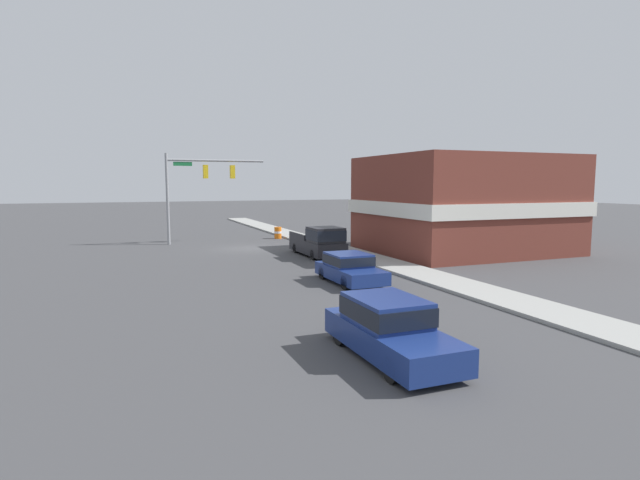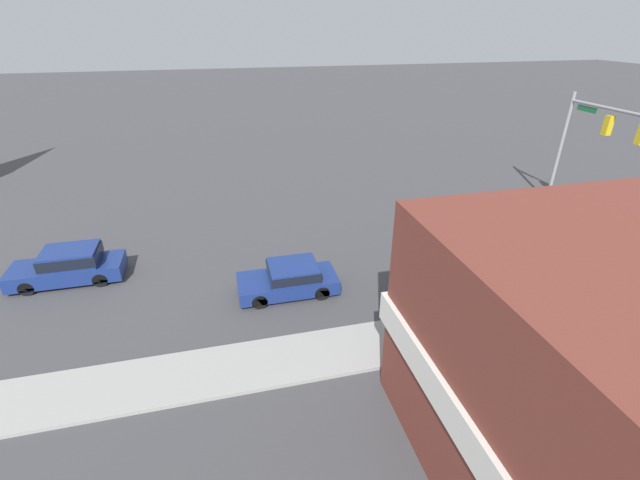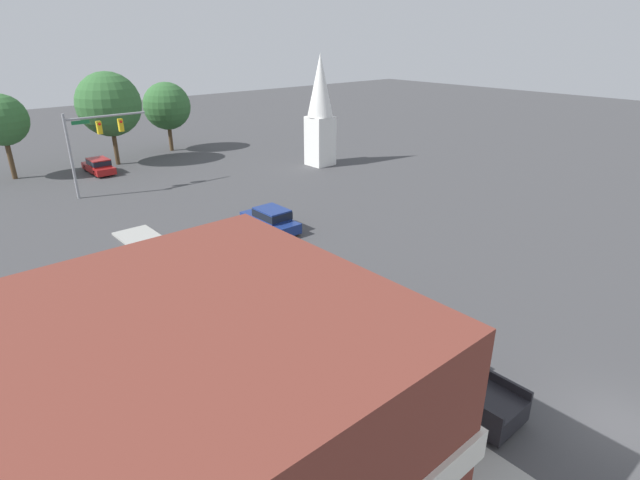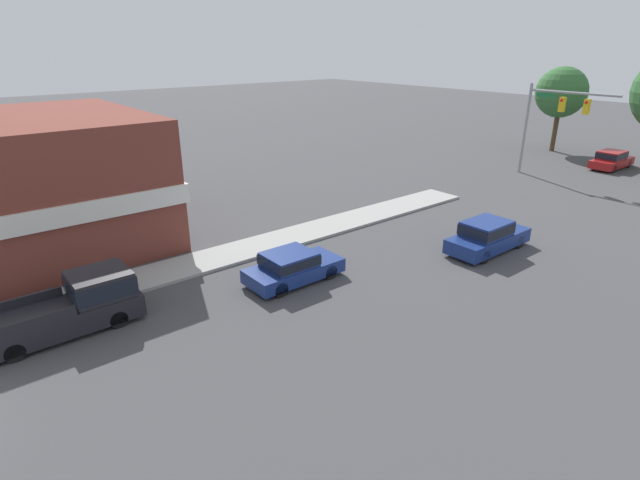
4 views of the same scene
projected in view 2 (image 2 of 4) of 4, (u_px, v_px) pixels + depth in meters
The scene contains 6 objects.
ground_plane at pixel (539, 242), 23.18m from camera, with size 200.00×200.00×0.00m, color #424244.
sidewalk_curb at pixel (630, 301), 18.22m from camera, with size 2.40×60.00×0.14m.
near_signal_assembly at pixel (597, 133), 24.21m from camera, with size 7.64×0.49×6.95m.
car_lead at pixel (290, 278), 18.62m from camera, with size 1.93×4.30×1.38m.
car_oncoming at pixel (69, 265), 19.43m from camera, with size 1.86×4.80×1.60m.
pickup_truck_parked at pixel (484, 271), 18.69m from camera, with size 1.99×5.41×1.96m.
Camera 2 is at (-17.13, 16.45, 10.73)m, focal length 24.00 mm.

